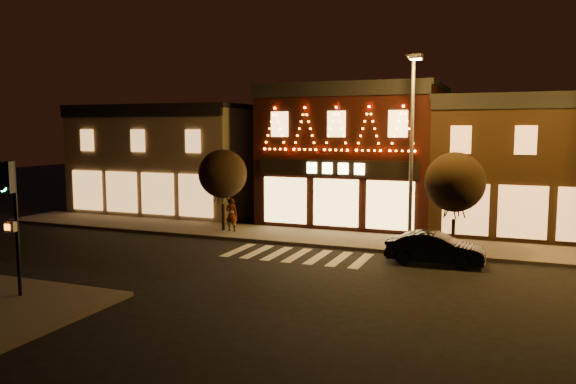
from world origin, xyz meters
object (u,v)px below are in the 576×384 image
Objects in this scene: pedestrian at (232,215)px; dark_sedan at (435,248)px; traffic_signal_near at (11,201)px; streetlamp_mid at (412,137)px.

dark_sedan is at bearing 163.01° from pedestrian.
streetlamp_mid is (10.84, 13.14, 2.00)m from traffic_signal_near.
traffic_signal_near is 17.16m from streetlamp_mid.
pedestrian is (-11.28, 3.01, 0.39)m from dark_sedan.
traffic_signal_near is at bearing -117.00° from streetlamp_mid.
traffic_signal_near is 2.49× the size of pedestrian.
streetlamp_mid is 5.58m from dark_sedan.
traffic_signal_near reaches higher than pedestrian.
dark_sedan is at bearing 27.64° from traffic_signal_near.
traffic_signal_near is at bearing 83.40° from pedestrian.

